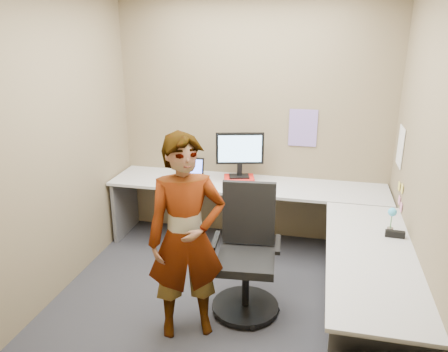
% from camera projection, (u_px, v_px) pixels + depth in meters
% --- Properties ---
extents(ground, '(3.00, 3.00, 0.00)m').
position_uv_depth(ground, '(227.00, 293.00, 4.03)').
color(ground, black).
rests_on(ground, ground).
extents(wall_back, '(3.00, 0.00, 3.00)m').
position_uv_depth(wall_back, '(253.00, 121.00, 4.79)').
color(wall_back, '#746548').
rests_on(wall_back, ground).
extents(wall_right, '(0.00, 2.70, 2.70)m').
position_uv_depth(wall_right, '(422.00, 164.00, 3.27)').
color(wall_right, '#746548').
rests_on(wall_right, ground).
extents(wall_left, '(0.00, 2.70, 2.70)m').
position_uv_depth(wall_left, '(64.00, 142.00, 3.91)').
color(wall_left, '#746548').
rests_on(wall_left, ground).
extents(desk, '(2.98, 2.58, 0.73)m').
position_uv_depth(desk, '(281.00, 222.00, 4.10)').
color(desk, '#BEBEBE').
rests_on(desk, ground).
extents(paper_ream, '(0.37, 0.31, 0.06)m').
position_uv_depth(paper_ream, '(239.00, 180.00, 4.71)').
color(paper_ream, red).
rests_on(paper_ream, desk).
extents(monitor, '(0.50, 0.20, 0.48)m').
position_uv_depth(monitor, '(240.00, 151.00, 4.63)').
color(monitor, black).
rests_on(monitor, paper_ream).
extents(laptop, '(0.32, 0.27, 0.22)m').
position_uv_depth(laptop, '(189.00, 174.00, 4.83)').
color(laptop, black).
rests_on(laptop, desk).
extents(trackball_mouse, '(0.12, 0.08, 0.07)m').
position_uv_depth(trackball_mouse, '(188.00, 176.00, 4.85)').
color(trackball_mouse, '#B7B7BC').
rests_on(trackball_mouse, desk).
extents(origami, '(0.10, 0.10, 0.06)m').
position_uv_depth(origami, '(259.00, 189.00, 4.44)').
color(origami, white).
rests_on(origami, desk).
extents(stapler, '(0.15, 0.05, 0.05)m').
position_uv_depth(stapler, '(395.00, 234.00, 3.48)').
color(stapler, black).
rests_on(stapler, desk).
extents(flower, '(0.07, 0.07, 0.22)m').
position_uv_depth(flower, '(392.00, 216.00, 3.53)').
color(flower, brown).
rests_on(flower, desk).
extents(calendar_purple, '(0.30, 0.01, 0.40)m').
position_uv_depth(calendar_purple, '(303.00, 128.00, 4.68)').
color(calendar_purple, '#846BB7').
rests_on(calendar_purple, wall_back).
extents(calendar_white, '(0.01, 0.28, 0.38)m').
position_uv_depth(calendar_white, '(401.00, 147.00, 4.14)').
color(calendar_white, white).
rests_on(calendar_white, wall_right).
extents(sticky_note_a, '(0.01, 0.07, 0.07)m').
position_uv_depth(sticky_note_a, '(402.00, 189.00, 3.91)').
color(sticky_note_a, '#F2E059').
rests_on(sticky_note_a, wall_right).
extents(sticky_note_b, '(0.01, 0.07, 0.07)m').
position_uv_depth(sticky_note_b, '(399.00, 200.00, 4.00)').
color(sticky_note_b, pink).
rests_on(sticky_note_b, wall_right).
extents(sticky_note_c, '(0.01, 0.07, 0.07)m').
position_uv_depth(sticky_note_c, '(401.00, 207.00, 3.90)').
color(sticky_note_c, pink).
rests_on(sticky_note_c, wall_right).
extents(sticky_note_d, '(0.01, 0.07, 0.07)m').
position_uv_depth(sticky_note_d, '(399.00, 186.00, 4.06)').
color(sticky_note_d, '#F2E059').
rests_on(sticky_note_d, wall_right).
extents(office_chair, '(0.58, 0.57, 1.08)m').
position_uv_depth(office_chair, '(247.00, 261.00, 3.70)').
color(office_chair, black).
rests_on(office_chair, ground).
extents(person, '(0.70, 0.60, 1.63)m').
position_uv_depth(person, '(186.00, 238.00, 3.29)').
color(person, '#999399').
rests_on(person, ground).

